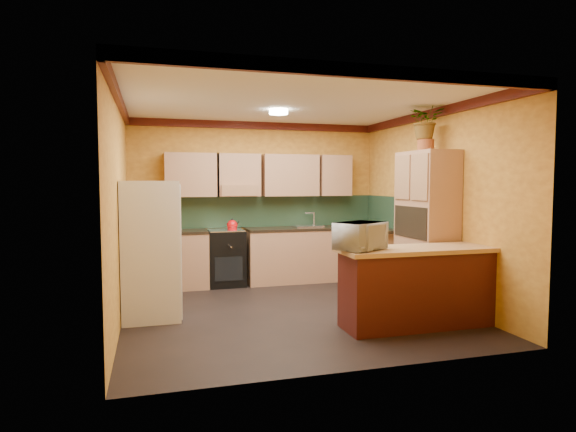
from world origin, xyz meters
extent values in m
plane|color=black|center=(0.00, 0.00, 0.00)|extent=(4.20, 4.20, 0.00)
cube|color=white|center=(0.00, 0.00, 2.70)|extent=(4.20, 4.20, 0.04)
cube|color=gold|center=(0.00, 2.10, 1.35)|extent=(4.20, 0.04, 2.70)
cube|color=gold|center=(0.00, -2.10, 1.35)|extent=(4.20, 0.04, 2.70)
cube|color=gold|center=(-2.10, 0.00, 1.35)|extent=(0.04, 4.20, 2.70)
cube|color=gold|center=(2.10, 0.00, 1.35)|extent=(0.04, 4.20, 2.70)
cube|color=#213D2A|center=(0.25, 2.09, 1.19)|extent=(3.70, 0.02, 0.53)
cube|color=#213D2A|center=(2.09, 1.40, 1.19)|extent=(0.02, 1.40, 0.53)
cube|color=tan|center=(0.10, 1.93, 1.80)|extent=(3.10, 0.34, 0.70)
cylinder|color=white|center=(0.00, 0.60, 2.66)|extent=(0.26, 0.26, 0.06)
cube|color=tan|center=(0.05, 1.80, 0.44)|extent=(3.65, 0.60, 0.88)
cube|color=black|center=(0.05, 1.80, 0.90)|extent=(3.65, 0.62, 0.04)
cube|color=black|center=(-0.58, 1.80, 0.46)|extent=(0.58, 0.58, 0.91)
cube|color=silver|center=(0.82, 1.80, 0.94)|extent=(0.48, 0.40, 0.03)
cube|color=tan|center=(1.80, 1.20, 0.44)|extent=(0.60, 0.80, 0.88)
cube|color=black|center=(1.80, 1.20, 0.90)|extent=(0.62, 0.80, 0.04)
cube|color=silver|center=(-1.75, 0.13, 0.85)|extent=(0.68, 0.66, 1.70)
cube|color=tan|center=(1.85, -0.23, 1.05)|extent=(0.48, 0.90, 2.10)
cylinder|color=brown|center=(1.85, -0.18, 2.18)|extent=(0.22, 0.22, 0.16)
imported|color=tan|center=(1.85, -0.18, 2.51)|extent=(0.57, 0.54, 0.50)
cube|color=#501D12|center=(1.25, -1.05, 0.44)|extent=(1.80, 0.55, 0.88)
cube|color=tan|center=(1.25, -1.05, 0.91)|extent=(1.90, 0.65, 0.05)
imported|color=silver|center=(0.51, -1.05, 1.08)|extent=(0.67, 0.61, 0.31)
camera|label=1|loc=(-1.73, -5.96, 1.68)|focal=30.00mm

